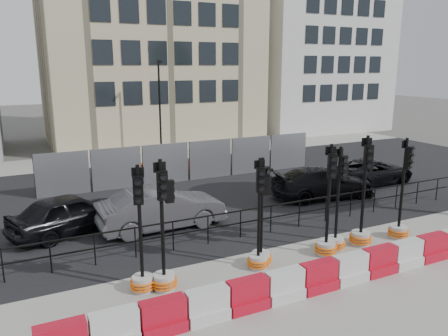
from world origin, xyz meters
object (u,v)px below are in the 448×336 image
traffic_signal_h (400,218)px  traffic_signal_a (142,266)px  traffic_signal_d (259,243)px  car_c (323,183)px  car_a (70,213)px

traffic_signal_h → traffic_signal_a: bearing=165.1°
traffic_signal_d → car_c: size_ratio=0.66×
traffic_signal_h → car_c: 4.89m
traffic_signal_d → car_a: (-4.49, 5.26, -0.07)m
traffic_signal_h → car_a: traffic_signal_h is taller
traffic_signal_h → car_c: (0.61, 4.85, -0.03)m
traffic_signal_a → traffic_signal_d: 3.37m
traffic_signal_d → traffic_signal_a: bearing=-165.9°
traffic_signal_d → car_a: 6.92m
car_a → traffic_signal_h: bearing=-138.7°
traffic_signal_d → car_a: bearing=147.9°
traffic_signal_h → car_a: (-9.91, 5.38, -0.00)m
traffic_signal_a → car_c: 10.43m
traffic_signal_a → traffic_signal_h: (8.78, -0.32, 0.02)m
traffic_signal_h → traffic_signal_d: bearing=165.9°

